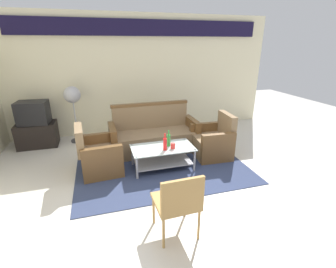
{
  "coord_description": "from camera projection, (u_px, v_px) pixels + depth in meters",
  "views": [
    {
      "loc": [
        -1.15,
        -3.0,
        2.14
      ],
      "look_at": [
        -0.04,
        0.8,
        0.65
      ],
      "focal_mm": 25.9,
      "sensor_mm": 36.0,
      "label": 1
    }
  ],
  "objects": [
    {
      "name": "armchair_left",
      "position": [
        99.0,
        156.0,
        4.22
      ],
      "size": [
        0.75,
        0.81,
        0.85
      ],
      "rotation": [
        0.0,
        0.0,
        -1.49
      ],
      "color": "#7F6647",
      "rests_on": "rug"
    },
    {
      "name": "wicker_chair",
      "position": [
        178.0,
        201.0,
        2.7
      ],
      "size": [
        0.5,
        0.5,
        0.84
      ],
      "rotation": [
        0.0,
        0.0,
        0.03
      ],
      "color": "#AD844C",
      "rests_on": "ground"
    },
    {
      "name": "bottle_green",
      "position": [
        169.0,
        140.0,
        4.3
      ],
      "size": [
        0.07,
        0.07,
        0.3
      ],
      "color": "#2D8C38",
      "rests_on": "coffee_table"
    },
    {
      "name": "tv_stand",
      "position": [
        38.0,
        135.0,
        5.29
      ],
      "size": [
        0.8,
        0.5,
        0.52
      ],
      "primitive_type": "cube",
      "color": "black",
      "rests_on": "ground"
    },
    {
      "name": "rug",
      "position": [
        161.0,
        165.0,
        4.52
      ],
      "size": [
        3.02,
        2.24,
        0.01
      ],
      "primitive_type": "cube",
      "color": "#2D3856",
      "rests_on": "ground"
    },
    {
      "name": "armchair_right",
      "position": [
        213.0,
        142.0,
        4.82
      ],
      "size": [
        0.73,
        0.79,
        0.85
      ],
      "rotation": [
        0.0,
        0.0,
        1.52
      ],
      "color": "#7F6647",
      "rests_on": "rug"
    },
    {
      "name": "pedestal_fan",
      "position": [
        73.0,
        98.0,
        5.29
      ],
      "size": [
        0.36,
        0.36,
        1.27
      ],
      "color": "#2D2D33",
      "rests_on": "ground"
    },
    {
      "name": "wall_back",
      "position": [
        144.0,
        72.0,
        5.97
      ],
      "size": [
        6.52,
        0.19,
        2.8
      ],
      "color": "beige",
      "rests_on": "ground"
    },
    {
      "name": "bottle_red",
      "position": [
        165.0,
        144.0,
        4.14
      ],
      "size": [
        0.06,
        0.06,
        0.3
      ],
      "color": "red",
      "rests_on": "coffee_table"
    },
    {
      "name": "cup",
      "position": [
        173.0,
        146.0,
        4.22
      ],
      "size": [
        0.08,
        0.08,
        0.1
      ],
      "primitive_type": "cylinder",
      "color": "red",
      "rests_on": "coffee_table"
    },
    {
      "name": "coffee_table",
      "position": [
        163.0,
        154.0,
        4.33
      ],
      "size": [
        1.1,
        0.6,
        0.4
      ],
      "color": "silver",
      "rests_on": "rug"
    },
    {
      "name": "couch",
      "position": [
        154.0,
        136.0,
        5.06
      ],
      "size": [
        1.81,
        0.77,
        0.96
      ],
      "rotation": [
        0.0,
        0.0,
        3.16
      ],
      "color": "#7F6647",
      "rests_on": "rug"
    },
    {
      "name": "television",
      "position": [
        33.0,
        113.0,
        5.12
      ],
      "size": [
        0.63,
        0.49,
        0.48
      ],
      "rotation": [
        0.0,
        0.0,
        3.06
      ],
      "color": "black",
      "rests_on": "tv_stand"
    },
    {
      "name": "ground_plane",
      "position": [
        185.0,
        190.0,
        3.75
      ],
      "size": [
        14.0,
        14.0,
        0.0
      ],
      "primitive_type": "plane",
      "color": "beige"
    }
  ]
}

